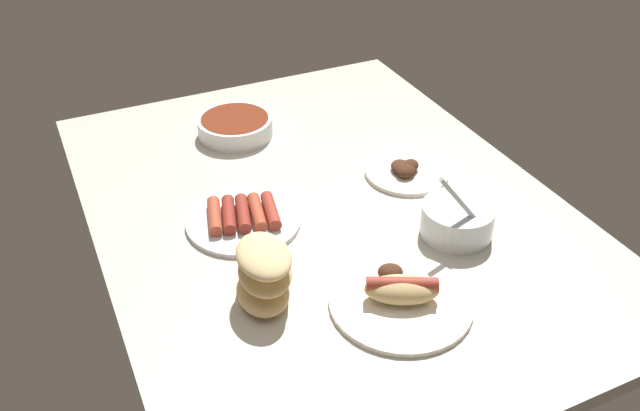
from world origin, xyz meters
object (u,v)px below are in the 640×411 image
object	(u,v)px
bread_stack	(264,273)
plate_sausages	(243,218)
plate_grilled_meat	(406,171)
plate_hotdog_assembled	(401,295)
bowl_chili	(235,126)
bowl_coleslaw	(457,219)

from	to	relation	value
bread_stack	plate_sausages	world-z (taller)	bread_stack
plate_grilled_meat	bread_stack	bearing A→B (deg)	-60.90
plate_sausages	plate_hotdog_assembled	distance (cm)	36.33
bowl_chili	bowl_coleslaw	bearing A→B (deg)	25.25
bowl_chili	plate_grilled_meat	distance (cm)	42.40
bowl_chili	bowl_coleslaw	world-z (taller)	bowl_coleslaw
plate_grilled_meat	plate_sausages	world-z (taller)	same
bread_stack	plate_grilled_meat	size ratio (longest dim) A/B	0.80
bread_stack	plate_hotdog_assembled	world-z (taller)	bread_stack
bowl_coleslaw	bowl_chili	bearing A→B (deg)	-154.75
bowl_chili	bowl_coleslaw	distance (cm)	59.75
bread_stack	plate_sausages	distance (cm)	22.39
plate_sausages	plate_hotdog_assembled	bearing A→B (deg)	26.53
plate_hotdog_assembled	bowl_chili	bearing A→B (deg)	-174.72
bread_stack	plate_hotdog_assembled	xyz separation A→B (cm)	(10.86, 20.10, -3.70)
bread_stack	plate_sausages	bearing A→B (deg)	169.84
plate_hotdog_assembled	bread_stack	bearing A→B (deg)	-118.38
bowl_chili	plate_grilled_meat	world-z (taller)	bowl_chili
bread_stack	bowl_chili	size ratio (longest dim) A/B	0.82
plate_grilled_meat	plate_sausages	bearing A→B (deg)	-87.71
bowl_chili	bowl_coleslaw	size ratio (longest dim) A/B	1.12
bread_stack	plate_grilled_meat	xyz separation A→B (cm)	(-23.15, 41.59, -4.42)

